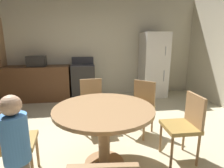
{
  "coord_description": "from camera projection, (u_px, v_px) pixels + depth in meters",
  "views": [
    {
      "loc": [
        -0.26,
        -2.25,
        1.5
      ],
      "look_at": [
        0.18,
        0.68,
        0.8
      ],
      "focal_mm": 28.54,
      "sensor_mm": 36.0,
      "label": 1
    }
  ],
  "objects": [
    {
      "name": "ground_plane",
      "position": [
        107.0,
        150.0,
        2.54
      ],
      "size": [
        14.0,
        14.0,
        0.0
      ],
      "primitive_type": "plane",
      "color": "beige"
    },
    {
      "name": "wall_back",
      "position": [
        94.0,
        48.0,
        5.07
      ],
      "size": [
        6.14,
        0.12,
        2.7
      ],
      "primitive_type": "cube",
      "color": "beige",
      "rests_on": "ground"
    },
    {
      "name": "kitchen_counter",
      "position": [
        29.0,
        84.0,
        4.64
      ],
      "size": [
        2.09,
        0.6,
        0.9
      ],
      "primitive_type": "cube",
      "color": "brown",
      "rests_on": "ground"
    },
    {
      "name": "oven_range",
      "position": [
        83.0,
        81.0,
        4.84
      ],
      "size": [
        0.6,
        0.6,
        1.1
      ],
      "color": "#2D2B28",
      "rests_on": "ground"
    },
    {
      "name": "refrigerator",
      "position": [
        153.0,
        65.0,
        4.98
      ],
      "size": [
        0.68,
        0.68,
        1.76
      ],
      "color": "silver",
      "rests_on": "ground"
    },
    {
      "name": "microwave",
      "position": [
        37.0,
        61.0,
        4.54
      ],
      "size": [
        0.44,
        0.32,
        0.26
      ],
      "primitive_type": "cube",
      "color": "#2D2B28",
      "rests_on": "kitchen_counter"
    },
    {
      "name": "dining_table",
      "position": [
        104.0,
        120.0,
        2.1
      ],
      "size": [
        1.18,
        1.18,
        0.76
      ],
      "color": "#9E754C",
      "rests_on": "ground"
    },
    {
      "name": "chair_north",
      "position": [
        92.0,
        101.0,
        3.1
      ],
      "size": [
        0.44,
        0.44,
        0.87
      ],
      "rotation": [
        0.0,
        0.0,
        4.81
      ],
      "color": "#9E754C",
      "rests_on": "ground"
    },
    {
      "name": "chair_west",
      "position": [
        8.0,
        139.0,
        1.88
      ],
      "size": [
        0.44,
        0.44,
        0.87
      ],
      "rotation": [
        0.0,
        0.0,
        6.38
      ],
      "color": "#9E754C",
      "rests_on": "ground"
    },
    {
      "name": "chair_northeast",
      "position": [
        141.0,
        104.0,
        2.96
      ],
      "size": [
        0.57,
        0.57,
        0.87
      ],
      "rotation": [
        0.0,
        0.0,
        3.97
      ],
      "color": "#9E754C",
      "rests_on": "ground"
    },
    {
      "name": "chair_east",
      "position": [
        185.0,
        123.0,
        2.25
      ],
      "size": [
        0.41,
        0.41,
        0.87
      ],
      "rotation": [
        0.0,
        0.0,
        3.12
      ],
      "color": "#9E754C",
      "rests_on": "ground"
    },
    {
      "name": "person_child",
      "position": [
        17.0,
        153.0,
        1.52
      ],
      "size": [
        0.3,
        0.3,
        1.09
      ],
      "rotation": [
        0.0,
        0.0,
        6.84
      ],
      "color": "#665B51",
      "rests_on": "ground"
    }
  ]
}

